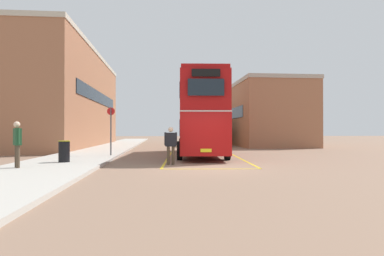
{
  "coord_description": "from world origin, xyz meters",
  "views": [
    {
      "loc": [
        -1.93,
        -13.33,
        1.55
      ],
      "look_at": [
        0.23,
        10.45,
        1.75
      ],
      "focal_mm": 30.7,
      "sensor_mm": 36.0,
      "label": 1
    }
  ],
  "objects_px": {
    "litter_bin": "(64,151)",
    "bus_stop_sign": "(111,127)",
    "double_decker_bus": "(200,116)",
    "pedestrian_boarding": "(171,143)",
    "pedestrian_waiting_near": "(17,141)",
    "single_deck_bus": "(205,130)"
  },
  "relations": [
    {
      "from": "pedestrian_waiting_near",
      "to": "single_deck_bus",
      "type": "bearing_deg",
      "value": 65.69
    },
    {
      "from": "double_decker_bus",
      "to": "bus_stop_sign",
      "type": "bearing_deg",
      "value": -165.46
    },
    {
      "from": "double_decker_bus",
      "to": "bus_stop_sign",
      "type": "height_order",
      "value": "double_decker_bus"
    },
    {
      "from": "single_deck_bus",
      "to": "pedestrian_waiting_near",
      "type": "relative_size",
      "value": 5.05
    },
    {
      "from": "single_deck_bus",
      "to": "double_decker_bus",
      "type": "bearing_deg",
      "value": -98.38
    },
    {
      "from": "single_deck_bus",
      "to": "litter_bin",
      "type": "relative_size",
      "value": 9.19
    },
    {
      "from": "litter_bin",
      "to": "pedestrian_boarding",
      "type": "bearing_deg",
      "value": -3.1
    },
    {
      "from": "single_deck_bus",
      "to": "bus_stop_sign",
      "type": "distance_m",
      "value": 17.91
    },
    {
      "from": "single_deck_bus",
      "to": "pedestrian_waiting_near",
      "type": "distance_m",
      "value": 24.58
    },
    {
      "from": "bus_stop_sign",
      "to": "pedestrian_waiting_near",
      "type": "bearing_deg",
      "value": -112.58
    },
    {
      "from": "pedestrian_boarding",
      "to": "litter_bin",
      "type": "distance_m",
      "value": 4.82
    },
    {
      "from": "double_decker_bus",
      "to": "pedestrian_waiting_near",
      "type": "height_order",
      "value": "double_decker_bus"
    },
    {
      "from": "pedestrian_boarding",
      "to": "litter_bin",
      "type": "relative_size",
      "value": 1.77
    },
    {
      "from": "litter_bin",
      "to": "bus_stop_sign",
      "type": "relative_size",
      "value": 0.35
    },
    {
      "from": "single_deck_bus",
      "to": "bus_stop_sign",
      "type": "relative_size",
      "value": 3.24
    },
    {
      "from": "double_decker_bus",
      "to": "pedestrian_boarding",
      "type": "relative_size",
      "value": 6.35
    },
    {
      "from": "pedestrian_waiting_near",
      "to": "bus_stop_sign",
      "type": "relative_size",
      "value": 0.64
    },
    {
      "from": "litter_bin",
      "to": "bus_stop_sign",
      "type": "distance_m",
      "value": 4.4
    },
    {
      "from": "double_decker_bus",
      "to": "pedestrian_boarding",
      "type": "height_order",
      "value": "double_decker_bus"
    },
    {
      "from": "double_decker_bus",
      "to": "litter_bin",
      "type": "height_order",
      "value": "double_decker_bus"
    },
    {
      "from": "double_decker_bus",
      "to": "litter_bin",
      "type": "bearing_deg",
      "value": -141.73
    },
    {
      "from": "pedestrian_boarding",
      "to": "pedestrian_waiting_near",
      "type": "distance_m",
      "value": 6.21
    }
  ]
}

